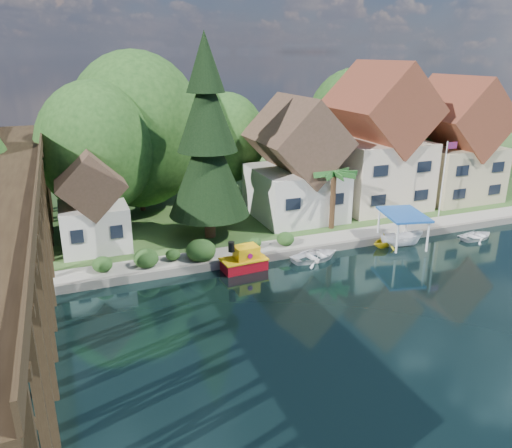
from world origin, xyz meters
The scene contains 19 objects.
ground centered at (0.00, 0.00, 0.00)m, with size 140.00×140.00×0.00m, color black.
bank centered at (0.00, 34.00, 0.25)m, with size 140.00×52.00×0.50m, color #2C5321.
seawall centered at (4.00, 8.00, 0.31)m, with size 60.00×0.40×0.62m, color slate.
promenade centered at (6.00, 9.30, 0.53)m, with size 50.00×2.60×0.06m, color gray.
trestle_bridge centered at (-16.00, 5.17, 5.35)m, with size 4.12×44.18×9.30m.
house_left centered at (7.00, 16.00, 5.14)m, with size 7.64×8.64×11.02m.
house_center centered at (16.00, 16.50, 6.42)m, with size 8.65×9.18×13.89m.
house_right centered at (25.00, 16.00, 5.78)m, with size 8.15×8.64×12.45m.
shed centered at (-11.00, 14.50, 3.83)m, with size 5.09×5.40×7.85m.
bg_trees centered at (1.00, 21.25, 7.29)m, with size 49.90×13.30×10.57m.
shrubs centered at (-4.60, 9.26, 1.23)m, with size 15.76×2.47×1.70m.
conifer centered at (-1.98, 13.45, 8.27)m, with size 6.56×6.56×16.15m.
palm_tree centered at (8.50, 11.64, 5.24)m, with size 4.98×4.98×5.43m.
flagpole centered at (19.69, 10.89, 4.82)m, with size 1.11×0.14×7.04m.
tugboat centered at (-1.26, 7.19, 0.71)m, with size 3.40×2.03×2.38m.
boat_white_a centered at (4.44, 6.91, 0.42)m, with size 2.86×4.01×0.83m, color white.
boat_canopy centered at (12.24, 6.79, 1.22)m, with size 4.00×5.02×2.85m.
boat_yellow centered at (10.94, 7.19, 0.64)m, with size 2.09×2.42×1.28m, color yellow.
boat_white_b centered at (19.42, 5.90, 0.34)m, with size 2.35×3.30×0.68m, color white.
Camera 1 is at (-12.69, -24.26, 15.07)m, focal length 35.00 mm.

